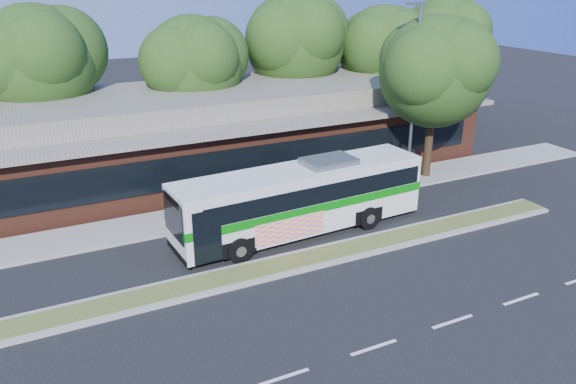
# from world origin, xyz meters

# --- Properties ---
(ground) EXTENTS (120.00, 120.00, 0.00)m
(ground) POSITION_xyz_m (0.00, 0.00, 0.00)
(ground) COLOR black
(ground) RESTS_ON ground
(median_strip) EXTENTS (26.00, 1.10, 0.15)m
(median_strip) POSITION_xyz_m (0.00, 0.60, 0.07)
(median_strip) COLOR #525E27
(median_strip) RESTS_ON ground
(sidewalk) EXTENTS (44.00, 2.60, 0.12)m
(sidewalk) POSITION_xyz_m (0.00, 6.40, 0.06)
(sidewalk) COLOR gray
(sidewalk) RESTS_ON ground
(plaza_building) EXTENTS (33.20, 11.20, 4.45)m
(plaza_building) POSITION_xyz_m (0.00, 12.99, 2.13)
(plaza_building) COLOR #56291B
(plaza_building) RESTS_ON ground
(lamp_post) EXTENTS (0.93, 0.18, 9.07)m
(lamp_post) POSITION_xyz_m (9.56, 6.00, 4.90)
(lamp_post) COLOR slate
(lamp_post) RESTS_ON ground
(tree_bg_b) EXTENTS (6.69, 6.00, 9.00)m
(tree_bg_b) POSITION_xyz_m (-6.57, 16.14, 6.14)
(tree_bg_b) COLOR black
(tree_bg_b) RESTS_ON ground
(tree_bg_c) EXTENTS (6.24, 5.60, 8.26)m
(tree_bg_c) POSITION_xyz_m (1.40, 15.13, 5.59)
(tree_bg_c) COLOR black
(tree_bg_c) RESTS_ON ground
(tree_bg_d) EXTENTS (6.91, 6.20, 9.37)m
(tree_bg_d) POSITION_xyz_m (8.45, 16.15, 6.42)
(tree_bg_d) COLOR black
(tree_bg_d) RESTS_ON ground
(tree_bg_e) EXTENTS (6.47, 5.80, 8.50)m
(tree_bg_e) POSITION_xyz_m (14.42, 15.14, 5.74)
(tree_bg_e) COLOR black
(tree_bg_e) RESTS_ON ground
(tree_bg_f) EXTENTS (6.69, 6.00, 8.92)m
(tree_bg_f) POSITION_xyz_m (20.43, 16.14, 6.06)
(tree_bg_f) COLOR black
(tree_bg_f) RESTS_ON ground
(transit_bus) EXTENTS (11.13, 3.04, 3.09)m
(transit_bus) POSITION_xyz_m (1.76, 3.03, 1.72)
(transit_bus) COLOR silver
(transit_bus) RESTS_ON ground
(sidewalk_tree) EXTENTS (6.33, 5.68, 8.51)m
(sidewalk_tree) POSITION_xyz_m (11.41, 6.34, 5.80)
(sidewalk_tree) COLOR black
(sidewalk_tree) RESTS_ON ground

